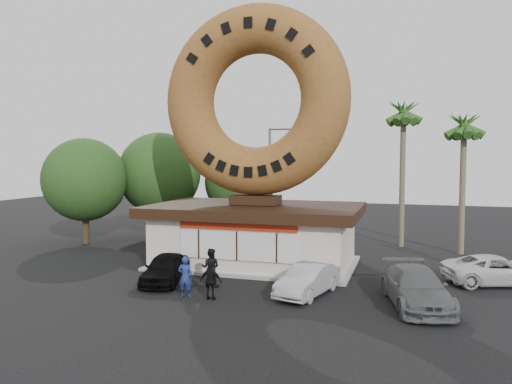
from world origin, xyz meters
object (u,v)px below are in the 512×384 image
object	(u,v)px
person_left	(185,277)
person_center	(211,268)
street_lamp	(271,176)
car_white	(497,270)
car_silver	(308,280)
car_black	(166,268)
car_grey	(416,288)
person_right	(211,281)
donut_shop	(256,232)
giant_donut	(256,101)

from	to	relation	value
person_left	person_center	bearing A→B (deg)	-110.31
street_lamp	person_center	distance (m)	15.54
car_white	car_silver	bearing A→B (deg)	100.19
street_lamp	car_silver	world-z (taller)	street_lamp
car_black	car_grey	size ratio (longest dim) A/B	0.79
person_right	car_grey	world-z (taller)	person_right
car_grey	car_white	size ratio (longest dim) A/B	1.06
street_lamp	car_silver	distance (m)	16.65
person_left	car_black	size ratio (longest dim) A/B	0.43
person_center	car_grey	bearing A→B (deg)	169.51
person_center	person_right	bearing A→B (deg)	104.64
person_left	street_lamp	bearing A→B (deg)	-96.14
donut_shop	car_white	bearing A→B (deg)	-3.79
donut_shop	giant_donut	world-z (taller)	giant_donut
donut_shop	person_left	bearing A→B (deg)	-97.71
giant_donut	car_silver	xyz separation A→B (m)	(3.90, -5.14, -8.21)
donut_shop	person_center	distance (m)	5.15
street_lamp	person_right	distance (m)	17.54
person_center	car_grey	distance (m)	8.87
street_lamp	person_right	xyz separation A→B (m)	(2.10, -17.01, -3.70)
car_silver	car_black	bearing A→B (deg)	-166.44
person_left	car_silver	distance (m)	5.17
car_white	person_center	bearing A→B (deg)	90.56
car_grey	person_center	bearing A→B (deg)	164.22
street_lamp	car_white	distance (m)	17.90
person_left	car_silver	bearing A→B (deg)	-168.88
car_black	giant_donut	bearing A→B (deg)	49.66
donut_shop	person_right	distance (m)	7.07
giant_donut	street_lamp	xyz separation A→B (m)	(-1.86, 10.00, -4.38)
car_white	street_lamp	bearing A→B (deg)	33.55
street_lamp	car_white	bearing A→B (deg)	-38.16
person_center	car_grey	xyz separation A→B (m)	(8.86, -0.38, -0.13)
donut_shop	giant_donut	xyz separation A→B (m)	(0.00, 0.02, 7.10)
giant_donut	car_white	distance (m)	14.47
car_silver	giant_donut	bearing A→B (deg)	141.50
person_left	car_black	distance (m)	2.68
giant_donut	person_left	distance (m)	10.63
person_center	person_right	distance (m)	2.12
giant_donut	person_right	xyz separation A→B (m)	(0.25, -7.01, -8.08)
car_black	person_center	bearing A→B (deg)	-11.21
person_left	person_center	xyz separation A→B (m)	(0.37, 1.88, 0.01)
person_right	car_white	distance (m)	13.20
car_black	car_white	world-z (taller)	car_black
giant_donut	person_left	world-z (taller)	giant_donut
person_center	car_grey	world-z (taller)	person_center
giant_donut	person_right	size ratio (longest dim) A/B	6.47
street_lamp	car_silver	bearing A→B (deg)	-69.18
person_center	car_white	world-z (taller)	person_center
donut_shop	person_center	xyz separation A→B (m)	(-0.57, -5.04, -0.89)
street_lamp	car_grey	bearing A→B (deg)	-56.69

